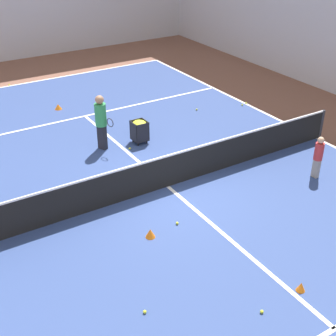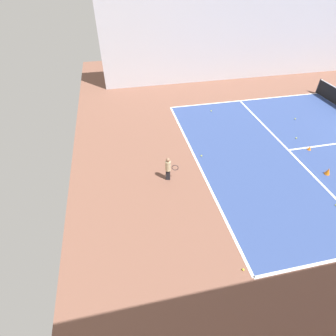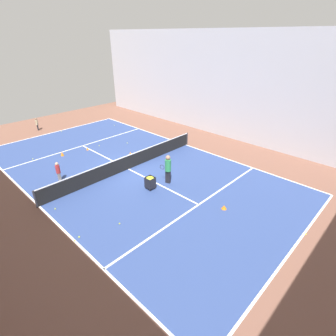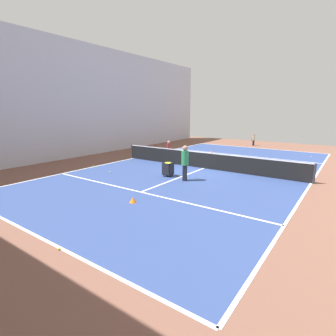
{
  "view_description": "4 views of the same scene",
  "coord_description": "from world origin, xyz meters",
  "px_view_note": "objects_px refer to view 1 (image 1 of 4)",
  "views": [
    {
      "loc": [
        -5.69,
        -9.23,
        6.7
      ],
      "look_at": [
        0.0,
        0.0,
        0.59
      ],
      "focal_mm": 50.0,
      "sensor_mm": 36.0,
      "label": 1
    },
    {
      "loc": [
        9.12,
        -13.83,
        7.56
      ],
      "look_at": [
        0.86,
        -12.06,
        0.63
      ],
      "focal_mm": 28.0,
      "sensor_mm": 36.0,
      "label": 2
    },
    {
      "loc": [
        9.12,
        12.33,
        7.85
      ],
      "look_at": [
        -0.53,
        3.05,
        0.97
      ],
      "focal_mm": 28.0,
      "sensor_mm": 36.0,
      "label": 3
    },
    {
      "loc": [
        -7.15,
        13.83,
        3.45
      ],
      "look_at": [
        0.66,
        2.81,
        0.44
      ],
      "focal_mm": 28.0,
      "sensor_mm": 36.0,
      "label": 4
    }
  ],
  "objects_px": {
    "coach_at_net": "(101,119)",
    "child_midcourt": "(318,154)",
    "tennis_net": "(168,171)",
    "ball_cart": "(139,128)",
    "training_cone_0": "(301,287)"
  },
  "relations": [
    {
      "from": "coach_at_net",
      "to": "child_midcourt",
      "type": "height_order",
      "value": "coach_at_net"
    },
    {
      "from": "tennis_net",
      "to": "child_midcourt",
      "type": "bearing_deg",
      "value": -24.2
    },
    {
      "from": "child_midcourt",
      "to": "ball_cart",
      "type": "height_order",
      "value": "child_midcourt"
    },
    {
      "from": "tennis_net",
      "to": "ball_cart",
      "type": "bearing_deg",
      "value": 76.73
    },
    {
      "from": "child_midcourt",
      "to": "ball_cart",
      "type": "bearing_deg",
      "value": 32.92
    },
    {
      "from": "tennis_net",
      "to": "child_midcourt",
      "type": "height_order",
      "value": "child_midcourt"
    },
    {
      "from": "coach_at_net",
      "to": "training_cone_0",
      "type": "distance_m",
      "value": 7.87
    },
    {
      "from": "training_cone_0",
      "to": "child_midcourt",
      "type": "bearing_deg",
      "value": 39.74
    },
    {
      "from": "child_midcourt",
      "to": "ball_cart",
      "type": "xyz_separation_m",
      "value": [
        -3.15,
        4.52,
        -0.19
      ]
    },
    {
      "from": "tennis_net",
      "to": "coach_at_net",
      "type": "xyz_separation_m",
      "value": [
        -0.53,
        3.04,
        0.5
      ]
    },
    {
      "from": "coach_at_net",
      "to": "training_cone_0",
      "type": "xyz_separation_m",
      "value": [
        0.71,
        -7.78,
        -0.91
      ]
    },
    {
      "from": "child_midcourt",
      "to": "training_cone_0",
      "type": "relative_size",
      "value": 6.15
    },
    {
      "from": "child_midcourt",
      "to": "training_cone_0",
      "type": "distance_m",
      "value": 4.77
    },
    {
      "from": "ball_cart",
      "to": "training_cone_0",
      "type": "relative_size",
      "value": 3.74
    },
    {
      "from": "ball_cart",
      "to": "training_cone_0",
      "type": "bearing_deg",
      "value": -93.68
    }
  ]
}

